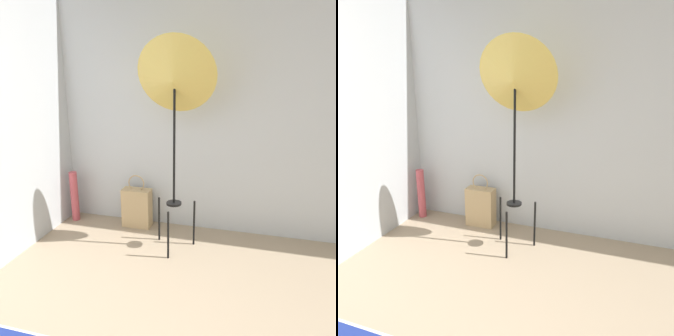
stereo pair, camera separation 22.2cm
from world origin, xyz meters
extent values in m
cube|color=#B7BCC1|center=(0.00, 2.58, 1.30)|extent=(8.00, 0.05, 2.60)
cylinder|color=black|center=(0.12, 1.86, 0.23)|extent=(0.02, 0.02, 0.46)
cylinder|color=black|center=(-0.06, 2.16, 0.23)|extent=(0.02, 0.02, 0.46)
cylinder|color=black|center=(0.30, 2.16, 0.23)|extent=(0.02, 0.02, 0.46)
cylinder|color=black|center=(0.12, 2.06, 0.46)|extent=(0.14, 0.14, 0.02)
cylinder|color=black|center=(0.12, 2.06, 1.03)|extent=(0.02, 0.02, 1.14)
cone|color=#D1B251|center=(0.12, 2.06, 1.60)|extent=(0.71, 0.41, 0.71)
cube|color=tan|center=(-0.39, 2.41, 0.21)|extent=(0.31, 0.15, 0.43)
torus|color=tan|center=(-0.39, 2.41, 0.50)|extent=(0.18, 0.01, 0.18)
cylinder|color=#BC4C56|center=(-1.13, 2.37, 0.29)|extent=(0.09, 0.09, 0.57)
camera|label=1|loc=(0.82, -0.71, 1.64)|focal=35.00mm
camera|label=2|loc=(1.03, -0.65, 1.64)|focal=35.00mm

